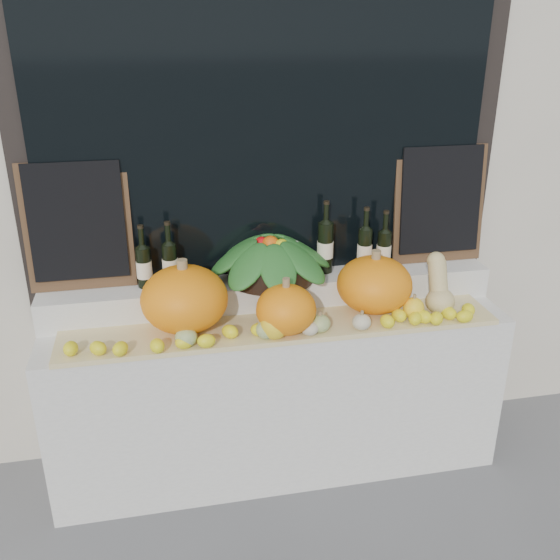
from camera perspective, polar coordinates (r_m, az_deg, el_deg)
The scene contains 18 objects.
storefront_facade at distance 3.49m, azimuth -2.82°, elevation 22.61°, with size 7.00×0.94×4.50m.
display_sill at distance 3.34m, azimuth -0.26°, elevation -10.27°, with size 2.30×0.55×0.88m, color silver.
rear_tier at distance 3.22m, azimuth -0.80°, elevation -1.06°, with size 2.30×0.25×0.16m, color silver.
straw_bedding at distance 3.00m, azimuth 0.19°, elevation -4.36°, with size 2.10×0.32×0.03m, color tan.
pumpkin_left at distance 2.93m, azimuth -8.73°, elevation -1.72°, with size 0.41×0.41×0.31m, color orange.
pumpkin_right at distance 3.12m, azimuth 8.62°, elevation -0.41°, with size 0.37×0.37×0.28m, color orange.
pumpkin_center at distance 2.88m, azimuth 0.56°, elevation -2.71°, with size 0.28×0.28×0.23m, color orange.
butternut_squash at distance 3.19m, azimuth 14.32°, elevation -0.72°, with size 0.14×0.21×0.29m.
decorative_gourds at distance 2.90m, azimuth 1.99°, elevation -4.00°, with size 1.21×0.18×0.17m.
lemon_heap at distance 2.89m, azimuth 0.64°, elevation -4.58°, with size 2.20×0.16×0.06m, color yellow, non-canonical shape.
produce_bowl at distance 3.13m, azimuth -0.86°, elevation 2.04°, with size 0.66×0.66×0.24m.
wine_bottle_far_left at distance 3.11m, azimuth -12.33°, elevation 1.24°, with size 0.08×0.08×0.32m.
wine_bottle_near_left at distance 3.10m, azimuth -10.02°, elevation 1.46°, with size 0.08×0.08×0.33m.
wine_bottle_tall at distance 3.22m, azimuth 4.15°, elevation 3.05°, with size 0.08×0.08×0.38m.
wine_bottle_near_right at distance 3.25m, azimuth 7.74°, elevation 2.79°, with size 0.08×0.08×0.35m.
wine_bottle_far_right at distance 3.29m, azimuth 9.46°, elevation 2.74°, with size 0.08×0.08×0.32m.
chalkboard_left at distance 3.11m, azimuth -18.04°, elevation 4.85°, with size 0.50×0.09×0.62m.
chalkboard_right at distance 3.41m, azimuth 14.42°, elevation 6.87°, with size 0.50×0.09×0.62m.
Camera 1 is at (-0.54, -1.20, 2.29)m, focal length 40.00 mm.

